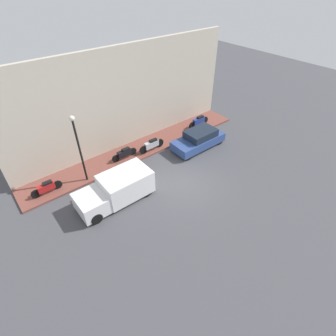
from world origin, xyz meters
name	(u,v)px	position (x,y,z in m)	size (l,w,h in m)	color
ground_plane	(184,184)	(0.00, 0.00, 0.00)	(60.00, 60.00, 0.00)	#47474C
sidewalk	(140,149)	(4.92, 0.00, 0.06)	(2.29, 17.37, 0.13)	brown
building_facade	(127,99)	(6.21, 0.00, 3.56)	(0.30, 17.37, 7.12)	beige
parked_car	(199,139)	(2.51, -3.65, 0.65)	(1.72, 4.12, 1.36)	#2D4784
delivery_van	(116,189)	(1.44, 4.00, 0.83)	(1.90, 4.42, 1.62)	white
motorcycle_red	(46,187)	(4.46, 6.99, 0.55)	(0.30, 1.84, 0.78)	#B21E1E
scooter_silver	(152,145)	(4.19, -0.55, 0.60)	(0.30, 2.09, 0.85)	#B7B7BF
motorcycle_black	(124,153)	(4.58, 1.53, 0.54)	(0.30, 1.94, 0.77)	black
motorcycle_blue	(199,121)	(4.58, -5.68, 0.61)	(0.30, 2.11, 0.88)	navy
streetlamp	(78,142)	(4.13, 4.63, 2.96)	(0.31, 0.31, 4.48)	black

